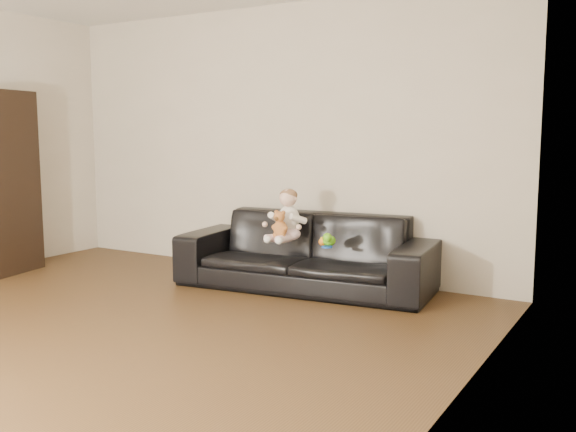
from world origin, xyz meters
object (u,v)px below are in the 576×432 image
Objects in this scene: sofa at (306,252)px; teddy_bear at (280,224)px; toy_green at (329,241)px; cabinet at (1,182)px; toy_blue_disc at (327,247)px; toy_rattle at (322,242)px; baby at (287,218)px.

teddy_bear is at bearing -118.95° from sofa.
teddy_bear is at bearing -166.21° from toy_green.
cabinet is 3.35m from toy_blue_disc.
toy_green is at bearing 2.47° from cabinet.
teddy_bear is 0.45m from toy_green.
toy_green is 0.06m from toy_rattle.
sofa is 3.11m from cabinet.
teddy_bear is at bearing -167.57° from toy_rattle.
cabinet is 3.29m from toy_rattle.
sofa is 34.66× the size of toy_rattle.
toy_green is at bearing 5.73° from baby.
toy_blue_disc is at bearing 1.07° from cabinet.
toy_green is at bearing 37.54° from teddy_bear.
toy_green is (3.23, 0.78, -0.42)m from cabinet.
toy_green is (0.42, 0.10, -0.12)m from teddy_bear.
teddy_bear reaches higher than sofa.
toy_rattle is at bearing 2.31° from cabinet.
cabinet is at bearing -142.75° from teddy_bear.
toy_green reaches higher than toy_rattle.
cabinet is 3.35m from toy_green.
baby is (2.80, 0.81, -0.26)m from cabinet.
cabinet is 2.90m from teddy_bear.
teddy_bear is 0.47m from toy_blue_disc.
sofa is 17.52× the size of toy_green.
toy_blue_disc is (0.07, -0.06, -0.03)m from toy_rattle.
baby is 0.51m from toy_blue_disc.
cabinet is 7.69× the size of teddy_bear.
teddy_bear reaches higher than toy_blue_disc.
baby is 1.98× the size of teddy_bear.
teddy_bear reaches higher than toy_rattle.
toy_blue_disc is (3.25, 0.70, -0.45)m from cabinet.
cabinet is at bearing -166.46° from toy_green.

